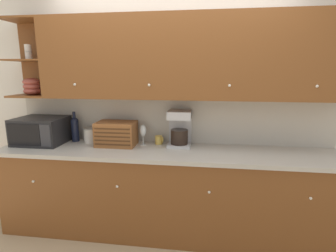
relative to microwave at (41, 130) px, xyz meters
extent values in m
plane|color=tan|center=(1.39, 0.24, -1.04)|extent=(24.00, 24.00, 0.00)
cube|color=silver|center=(1.39, 0.27, 0.26)|extent=(5.80, 0.06, 2.60)
cube|color=brown|center=(1.39, -0.07, -0.61)|extent=(3.40, 0.60, 0.86)
cube|color=#B7B2A8|center=(1.39, -0.08, -0.16)|extent=(3.42, 0.63, 0.04)
sphere|color=white|center=(0.11, -0.37, -0.42)|extent=(0.03, 0.03, 0.03)
sphere|color=white|center=(0.96, -0.37, -0.42)|extent=(0.03, 0.03, 0.03)
sphere|color=white|center=(1.81, -0.37, -0.42)|extent=(0.03, 0.03, 0.03)
sphere|color=white|center=(2.66, -0.37, -0.42)|extent=(0.03, 0.03, 0.03)
cube|color=#B7B2A8|center=(1.39, 0.23, 0.11)|extent=(3.40, 0.01, 0.50)
cube|color=brown|center=(1.60, 0.07, 0.76)|extent=(2.98, 0.34, 0.80)
cube|color=brown|center=(-0.10, 0.23, 0.76)|extent=(0.42, 0.02, 0.80)
cube|color=brown|center=(-0.10, 0.07, 0.37)|extent=(0.42, 0.34, 0.02)
cube|color=brown|center=(-0.10, 0.07, 0.74)|extent=(0.42, 0.34, 0.02)
cube|color=brown|center=(-0.10, 0.07, 1.15)|extent=(0.42, 0.34, 0.02)
sphere|color=white|center=(0.48, -0.11, 0.50)|extent=(0.03, 0.03, 0.03)
sphere|color=white|center=(1.23, -0.11, 0.50)|extent=(0.03, 0.03, 0.03)
sphere|color=white|center=(1.97, -0.11, 0.50)|extent=(0.03, 0.03, 0.03)
sphere|color=white|center=(2.72, -0.11, 0.50)|extent=(0.03, 0.03, 0.03)
ellipsoid|color=#9E473D|center=(-0.10, 0.07, 0.42)|extent=(0.18, 0.18, 0.08)
ellipsoid|color=#9E473D|center=(-0.10, 0.07, 0.47)|extent=(0.18, 0.18, 0.08)
ellipsoid|color=#9E473D|center=(-0.10, 0.07, 0.52)|extent=(0.18, 0.18, 0.08)
cylinder|color=silver|center=(-0.10, 0.07, 0.79)|extent=(0.07, 0.07, 0.08)
cylinder|color=silver|center=(-0.10, 0.07, 0.87)|extent=(0.07, 0.07, 0.08)
cube|color=black|center=(0.00, 0.00, 0.00)|extent=(0.50, 0.42, 0.28)
cube|color=black|center=(-0.06, -0.21, 0.00)|extent=(0.35, 0.01, 0.23)
cube|color=#2D2D33|center=(0.18, -0.21, 0.00)|extent=(0.11, 0.01, 0.23)
cylinder|color=black|center=(0.33, 0.13, -0.03)|extent=(0.08, 0.08, 0.23)
sphere|color=black|center=(0.33, 0.13, 0.09)|extent=(0.08, 0.08, 0.08)
cylinder|color=black|center=(0.33, 0.13, 0.15)|extent=(0.03, 0.03, 0.08)
cylinder|color=silver|center=(0.51, 0.11, -0.07)|extent=(0.14, 0.14, 0.15)
cylinder|color=gray|center=(0.51, 0.11, 0.01)|extent=(0.14, 0.14, 0.01)
cube|color=brown|center=(0.84, 0.03, -0.01)|extent=(0.41, 0.27, 0.25)
cube|color=#4B2C16|center=(0.84, -0.11, -0.10)|extent=(0.37, 0.01, 0.02)
cube|color=#4B2C16|center=(0.84, -0.11, -0.06)|extent=(0.37, 0.01, 0.02)
cube|color=#4B2C16|center=(0.84, -0.11, -0.01)|extent=(0.37, 0.01, 0.02)
cube|color=#4B2C16|center=(0.84, -0.11, 0.03)|extent=(0.37, 0.01, 0.02)
cube|color=#4B2C16|center=(0.84, -0.11, 0.07)|extent=(0.37, 0.01, 0.02)
cylinder|color=silver|center=(1.11, 0.08, -0.14)|extent=(0.07, 0.07, 0.01)
cylinder|color=silver|center=(1.11, 0.08, -0.09)|extent=(0.01, 0.01, 0.09)
ellipsoid|color=silver|center=(1.11, 0.08, 0.02)|extent=(0.07, 0.07, 0.13)
cylinder|color=gold|center=(1.27, 0.14, -0.10)|extent=(0.08, 0.08, 0.09)
torus|color=gold|center=(1.32, 0.14, -0.09)|extent=(0.01, 0.06, 0.06)
cube|color=#B7B7BC|center=(1.50, 0.09, -0.13)|extent=(0.24, 0.24, 0.03)
cylinder|color=black|center=(1.50, 0.07, -0.04)|extent=(0.18, 0.18, 0.15)
cube|color=#B7B7BC|center=(1.50, 0.18, 0.05)|extent=(0.24, 0.05, 0.38)
cube|color=#B7B7BC|center=(1.50, 0.09, 0.19)|extent=(0.24, 0.24, 0.08)
camera|label=1|loc=(1.74, -2.56, 0.63)|focal=28.00mm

